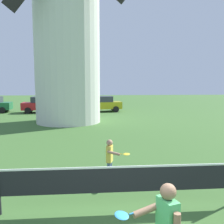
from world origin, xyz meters
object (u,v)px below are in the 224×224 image
Objects in this scene: player_far at (110,157)px; parked_car_red at (44,104)px; windmill at (67,17)px; parked_car_mustard at (101,104)px; tennis_net at (120,180)px.

parked_car_red reaches higher than player_far.
parked_car_mustard is at bearing 68.80° from windmill.
parked_car_mustard is (0.37, 17.74, 0.13)m from player_far.
tennis_net is (2.32, -12.66, -6.76)m from windmill.
parked_car_mustard is (2.61, 6.74, -6.64)m from windmill.
parked_car_mustard is at bearing 3.44° from parked_car_red.
tennis_net is at bearing -87.40° from player_far.
parked_car_red reaches higher than tennis_net.
player_far is 0.28× the size of parked_car_mustard.
windmill is 14.54m from tennis_net.
windmill is 3.57× the size of parked_car_mustard.
tennis_net is 1.22× the size of parked_car_mustard.
windmill is at bearing -64.55° from parked_car_red.
tennis_net is 1.23× the size of parked_car_red.
player_far is 17.75m from parked_car_mustard.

